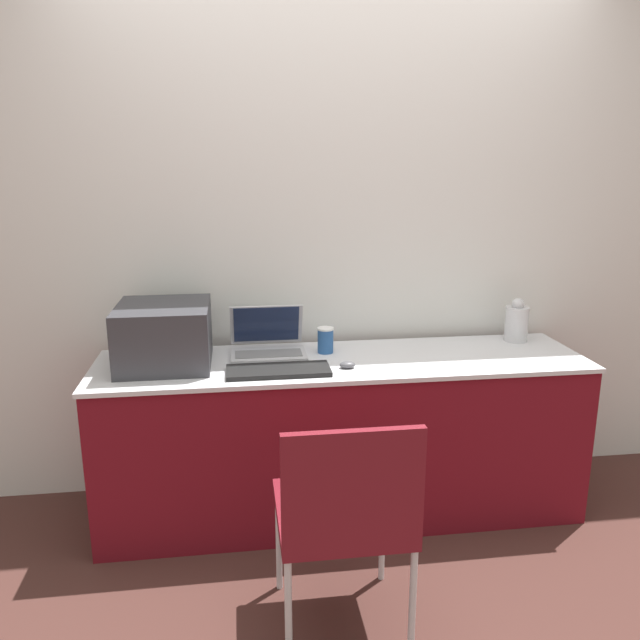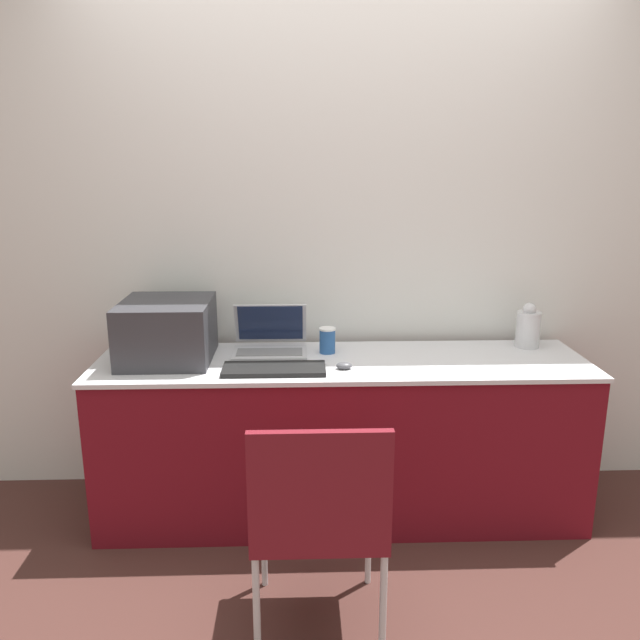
{
  "view_description": "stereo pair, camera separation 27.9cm",
  "coord_description": "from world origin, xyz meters",
  "px_view_note": "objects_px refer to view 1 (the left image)",
  "views": [
    {
      "loc": [
        -0.47,
        -2.37,
        1.64
      ],
      "look_at": [
        -0.1,
        0.31,
        0.94
      ],
      "focal_mm": 35.0,
      "sensor_mm": 36.0,
      "label": 1
    },
    {
      "loc": [
        -0.19,
        -2.39,
        1.64
      ],
      "look_at": [
        -0.1,
        0.31,
        0.94
      ],
      "focal_mm": 35.0,
      "sensor_mm": 36.0,
      "label": 2
    }
  ],
  "objects_px": {
    "mouse": "(347,365)",
    "external_keyboard": "(278,371)",
    "laptop_left": "(268,343)",
    "chair": "(345,509)",
    "metal_pitcher": "(517,322)",
    "coffee_cup": "(325,340)",
    "printer": "(164,333)"
  },
  "relations": [
    {
      "from": "laptop_left",
      "to": "chair",
      "type": "xyz_separation_m",
      "value": [
        0.2,
        -0.95,
        -0.3
      ]
    },
    {
      "from": "printer",
      "to": "chair",
      "type": "distance_m",
      "value": 1.15
    },
    {
      "from": "printer",
      "to": "coffee_cup",
      "type": "distance_m",
      "value": 0.73
    },
    {
      "from": "printer",
      "to": "laptop_left",
      "type": "distance_m",
      "value": 0.48
    },
    {
      "from": "laptop_left",
      "to": "mouse",
      "type": "height_order",
      "value": "laptop_left"
    },
    {
      "from": "mouse",
      "to": "chair",
      "type": "relative_size",
      "value": 0.08
    },
    {
      "from": "laptop_left",
      "to": "external_keyboard",
      "type": "xyz_separation_m",
      "value": [
        0.03,
        -0.28,
        -0.04
      ]
    },
    {
      "from": "coffee_cup",
      "to": "mouse",
      "type": "xyz_separation_m",
      "value": [
        0.06,
        -0.24,
        -0.05
      ]
    },
    {
      "from": "mouse",
      "to": "external_keyboard",
      "type": "bearing_deg",
      "value": -176.07
    },
    {
      "from": "printer",
      "to": "mouse",
      "type": "xyz_separation_m",
      "value": [
        0.78,
        -0.16,
        -0.13
      ]
    },
    {
      "from": "external_keyboard",
      "to": "chair",
      "type": "distance_m",
      "value": 0.75
    },
    {
      "from": "laptop_left",
      "to": "metal_pitcher",
      "type": "relative_size",
      "value": 1.58
    },
    {
      "from": "laptop_left",
      "to": "chair",
      "type": "bearing_deg",
      "value": -78.29
    },
    {
      "from": "coffee_cup",
      "to": "chair",
      "type": "distance_m",
      "value": 0.99
    },
    {
      "from": "printer",
      "to": "coffee_cup",
      "type": "xyz_separation_m",
      "value": [
        0.72,
        0.08,
        -0.09
      ]
    },
    {
      "from": "laptop_left",
      "to": "chair",
      "type": "height_order",
      "value": "laptop_left"
    },
    {
      "from": "mouse",
      "to": "metal_pitcher",
      "type": "distance_m",
      "value": 0.96
    },
    {
      "from": "coffee_cup",
      "to": "metal_pitcher",
      "type": "xyz_separation_m",
      "value": [
        0.97,
        0.06,
        0.04
      ]
    },
    {
      "from": "external_keyboard",
      "to": "coffee_cup",
      "type": "relative_size",
      "value": 3.67
    },
    {
      "from": "mouse",
      "to": "chair",
      "type": "height_order",
      "value": "chair"
    },
    {
      "from": "mouse",
      "to": "metal_pitcher",
      "type": "bearing_deg",
      "value": 18.35
    },
    {
      "from": "external_keyboard",
      "to": "mouse",
      "type": "xyz_separation_m",
      "value": [
        0.3,
        0.02,
        0.0
      ]
    },
    {
      "from": "metal_pitcher",
      "to": "coffee_cup",
      "type": "bearing_deg",
      "value": -176.18
    },
    {
      "from": "laptop_left",
      "to": "mouse",
      "type": "distance_m",
      "value": 0.42
    },
    {
      "from": "printer",
      "to": "laptop_left",
      "type": "relative_size",
      "value": 1.23
    },
    {
      "from": "chair",
      "to": "metal_pitcher",
      "type": "bearing_deg",
      "value": 43.87
    },
    {
      "from": "laptop_left",
      "to": "mouse",
      "type": "bearing_deg",
      "value": -37.98
    },
    {
      "from": "coffee_cup",
      "to": "chair",
      "type": "xyz_separation_m",
      "value": [
        -0.07,
        -0.93,
        -0.31
      ]
    },
    {
      "from": "mouse",
      "to": "laptop_left",
      "type": "bearing_deg",
      "value": 142.02
    },
    {
      "from": "external_keyboard",
      "to": "metal_pitcher",
      "type": "xyz_separation_m",
      "value": [
        1.21,
        0.32,
        0.09
      ]
    },
    {
      "from": "printer",
      "to": "coffee_cup",
      "type": "height_order",
      "value": "printer"
    },
    {
      "from": "printer",
      "to": "metal_pitcher",
      "type": "height_order",
      "value": "printer"
    }
  ]
}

